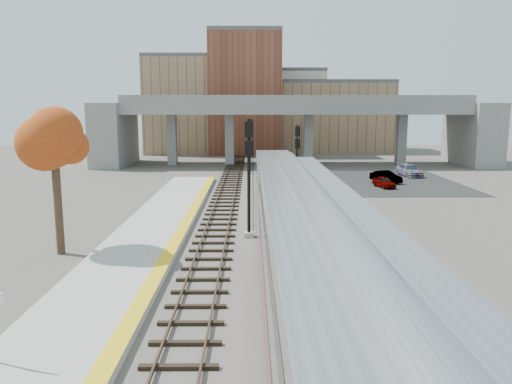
# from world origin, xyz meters

# --- Properties ---
(ground) EXTENTS (160.00, 160.00, 0.00)m
(ground) POSITION_xyz_m (0.00, 0.00, 0.00)
(ground) COLOR #47423D
(ground) RESTS_ON ground
(platform) EXTENTS (4.50, 60.00, 0.35)m
(platform) POSITION_xyz_m (-7.25, 0.00, 0.17)
(platform) COLOR #9E9E99
(platform) RESTS_ON ground
(yellow_strip) EXTENTS (0.70, 60.00, 0.01)m
(yellow_strip) POSITION_xyz_m (-5.35, 0.00, 0.35)
(yellow_strip) COLOR yellow
(yellow_strip) RESTS_ON platform
(tracks) EXTENTS (10.70, 95.00, 0.25)m
(tracks) POSITION_xyz_m (0.93, 12.50, 0.08)
(tracks) COLOR black
(tracks) RESTS_ON ground
(overpass) EXTENTS (54.00, 12.00, 9.50)m
(overpass) POSITION_xyz_m (4.92, 45.00, 5.81)
(overpass) COLOR slate
(overpass) RESTS_ON ground
(buildings_far) EXTENTS (43.00, 21.00, 20.60)m
(buildings_far) POSITION_xyz_m (1.26, 66.57, 7.88)
(buildings_far) COLOR #947356
(buildings_far) RESTS_ON ground
(parking_lot) EXTENTS (14.00, 18.00, 0.04)m
(parking_lot) POSITION_xyz_m (14.00, 28.00, 0.02)
(parking_lot) COLOR black
(parking_lot) RESTS_ON ground
(locomotive) EXTENTS (3.02, 19.05, 4.10)m
(locomotive) POSITION_xyz_m (1.00, 13.06, 2.28)
(locomotive) COLOR #A8AAB2
(locomotive) RESTS_ON ground
(coach) EXTENTS (3.03, 25.00, 5.00)m
(coach) POSITION_xyz_m (1.00, -9.54, 2.80)
(coach) COLOR #A8AAB2
(coach) RESTS_ON ground
(signal_mast_near) EXTENTS (0.60, 0.64, 7.32)m
(signal_mast_near) POSITION_xyz_m (-1.10, 5.37, 3.68)
(signal_mast_near) COLOR #9E9E99
(signal_mast_near) RESTS_ON ground
(signal_mast_mid) EXTENTS (0.60, 0.64, 6.48)m
(signal_mast_mid) POSITION_xyz_m (3.00, 18.13, 3.11)
(signal_mast_mid) COLOR #9E9E99
(signal_mast_mid) RESTS_ON ground
(signal_mast_far) EXTENTS (0.60, 0.64, 6.56)m
(signal_mast_far) POSITION_xyz_m (-1.10, 34.83, 3.16)
(signal_mast_far) COLOR #9E9E99
(signal_mast_far) RESTS_ON ground
(tree) EXTENTS (3.60, 3.60, 8.50)m
(tree) POSITION_xyz_m (-11.47, 1.93, 6.31)
(tree) COLOR #382619
(tree) RESTS_ON ground
(car_a) EXTENTS (1.98, 3.36, 1.07)m
(car_a) POSITION_xyz_m (12.33, 24.36, 0.58)
(car_a) COLOR #99999E
(car_a) RESTS_ON parking_lot
(car_b) EXTENTS (2.97, 3.91, 1.24)m
(car_b) POSITION_xyz_m (13.39, 27.66, 0.66)
(car_b) COLOR #99999E
(car_b) RESTS_ON parking_lot
(car_c) EXTENTS (2.48, 4.82, 1.34)m
(car_c) POSITION_xyz_m (17.45, 32.70, 0.71)
(car_c) COLOR #99999E
(car_c) RESTS_ON parking_lot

